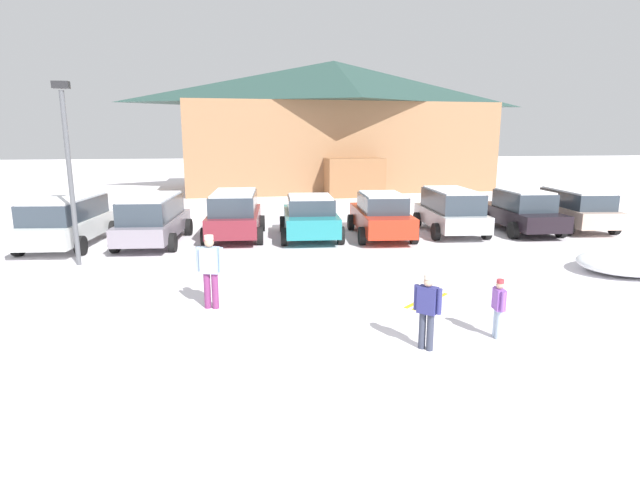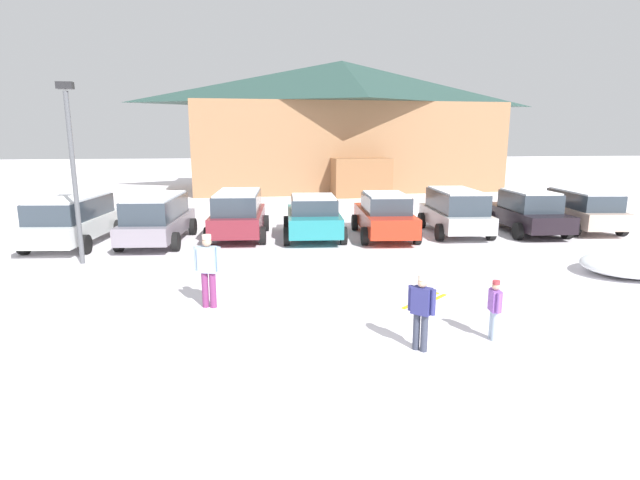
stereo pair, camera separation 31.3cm
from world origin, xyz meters
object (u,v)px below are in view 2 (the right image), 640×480
(parked_black_sedan, at_px, (527,212))
(plowed_snow_pile, at_px, (634,264))
(skier_child_in_purple_jacket, at_px, (495,307))
(pair_of_skis, at_px, (425,301))
(parked_teal_hatchback, at_px, (313,216))
(skier_adult_in_blue_parka, at_px, (208,267))
(ski_lodge, at_px, (341,125))
(skier_teen_in_navy_coat, at_px, (421,308))
(parked_white_suv, at_px, (73,219))
(parked_silver_wagon, at_px, (455,210))
(parked_grey_wagon, at_px, (157,217))
(parked_red_sedan, at_px, (384,215))
(parked_maroon_van, at_px, (238,213))
(parked_beige_suv, at_px, (582,209))
(lamp_post, at_px, (73,164))

(parked_black_sedan, relative_size, plowed_snow_pile, 1.58)
(skier_child_in_purple_jacket, distance_m, pair_of_skis, 2.44)
(pair_of_skis, bearing_deg, parked_teal_hatchback, 102.61)
(skier_child_in_purple_jacket, bearing_deg, skier_adult_in_blue_parka, 154.80)
(ski_lodge, bearing_deg, skier_teen_in_navy_coat, -97.18)
(parked_white_suv, distance_m, parked_silver_wagon, 14.10)
(parked_silver_wagon, height_order, skier_adult_in_blue_parka, parked_silver_wagon)
(parked_white_suv, distance_m, parked_grey_wagon, 2.87)
(parked_red_sedan, xyz_separation_m, parked_black_sedan, (5.82, 0.12, -0.00))
(parked_white_suv, bearing_deg, parked_silver_wagon, 0.57)
(parked_black_sedan, xyz_separation_m, skier_teen_in_navy_coat, (-7.82, -10.17, -0.05))
(parked_teal_hatchback, bearing_deg, parked_grey_wagon, -179.18)
(ski_lodge, xyz_separation_m, pair_of_skis, (-2.58, -25.92, -4.53))
(parked_teal_hatchback, bearing_deg, parked_maroon_van, 170.67)
(parked_beige_suv, relative_size, skier_child_in_purple_jacket, 3.79)
(skier_teen_in_navy_coat, relative_size, plowed_snow_pile, 0.48)
(skier_child_in_purple_jacket, bearing_deg, parked_beige_suv, 48.95)
(parked_black_sedan, distance_m, skier_adult_in_blue_parka, 13.85)
(skier_child_in_purple_jacket, xyz_separation_m, plowed_snow_pile, (6.01, 3.75, -0.37))
(parked_white_suv, bearing_deg, plowed_snow_pile, -20.10)
(parked_silver_wagon, height_order, lamp_post, lamp_post)
(parked_silver_wagon, distance_m, lamp_post, 13.46)
(skier_child_in_purple_jacket, height_order, plowed_snow_pile, skier_child_in_purple_jacket)
(parked_teal_hatchback, bearing_deg, skier_teen_in_navy_coat, -86.11)
(parked_teal_hatchback, relative_size, parked_beige_suv, 0.95)
(parked_black_sedan, bearing_deg, parked_silver_wagon, 177.50)
(lamp_post, bearing_deg, parked_teal_hatchback, 21.11)
(parked_grey_wagon, distance_m, lamp_post, 3.87)
(parked_silver_wagon, height_order, skier_child_in_purple_jacket, parked_silver_wagon)
(parked_white_suv, bearing_deg, skier_child_in_purple_jacket, -42.64)
(skier_adult_in_blue_parka, height_order, skier_child_in_purple_jacket, skier_adult_in_blue_parka)
(parked_red_sedan, distance_m, skier_teen_in_navy_coat, 10.25)
(skier_adult_in_blue_parka, distance_m, pair_of_skis, 5.05)
(parked_maroon_van, xyz_separation_m, lamp_post, (-4.60, -3.31, 2.04))
(parked_grey_wagon, distance_m, parked_maroon_van, 2.90)
(parked_maroon_van, height_order, parked_red_sedan, parked_maroon_van)
(parked_grey_wagon, xyz_separation_m, lamp_post, (-1.75, -2.77, 2.06))
(ski_lodge, height_order, skier_adult_in_blue_parka, ski_lodge)
(parked_red_sedan, relative_size, parked_silver_wagon, 1.07)
(parked_teal_hatchback, distance_m, parked_red_sedan, 2.70)
(parked_beige_suv, relative_size, pair_of_skis, 3.23)
(parked_beige_suv, bearing_deg, skier_adult_in_blue_parka, -152.18)
(parked_grey_wagon, height_order, parked_red_sedan, parked_grey_wagon)
(skier_teen_in_navy_coat, bearing_deg, parked_teal_hatchback, 93.89)
(parked_teal_hatchback, relative_size, lamp_post, 0.80)
(parked_white_suv, distance_m, parked_red_sedan, 11.20)
(parked_black_sedan, bearing_deg, ski_lodge, 102.99)
(parked_grey_wagon, bearing_deg, plowed_snow_pile, -23.78)
(parked_maroon_van, distance_m, parked_red_sedan, 5.51)
(parked_grey_wagon, distance_m, skier_child_in_purple_jacket, 12.61)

